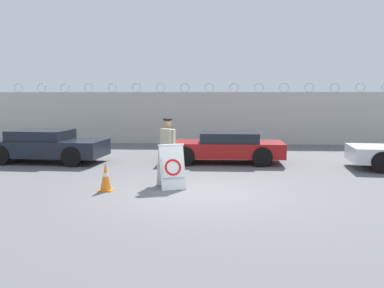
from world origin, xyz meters
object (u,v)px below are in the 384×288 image
Objects in this scene: traffic_cone_near at (106,177)px; parked_car_front_coupe at (46,146)px; barricade_sign at (171,166)px; parked_car_rear_sedan at (225,147)px; security_guard at (168,146)px.

parked_car_front_coupe reaches higher than traffic_cone_near.
parked_car_front_coupe reaches higher than barricade_sign.
parked_car_front_coupe is (-3.49, 4.56, 0.26)m from traffic_cone_near.
barricade_sign is at bearing 71.84° from parked_car_rear_sedan.
parked_car_rear_sedan is at bearing 52.55° from barricade_sign.
barricade_sign is 0.64× the size of security_guard.
parked_car_front_coupe is (-5.17, 4.07, 0.04)m from barricade_sign.
security_guard reaches higher than parked_car_front_coupe.
security_guard is (-0.18, 0.69, 0.45)m from barricade_sign.
barricade_sign is 0.27× the size of parked_car_front_coupe.
parked_car_rear_sedan is at bearing 57.38° from traffic_cone_near.
traffic_cone_near is at bearing 57.61° from parked_car_rear_sedan.
barricade_sign is 1.59× the size of traffic_cone_near.
traffic_cone_near is (-1.68, -0.49, -0.22)m from barricade_sign.
parked_car_rear_sedan is (6.64, 0.37, -0.03)m from parked_car_front_coupe.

